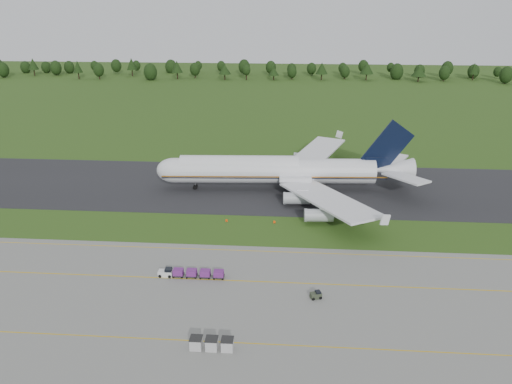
# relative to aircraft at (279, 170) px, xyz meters

# --- Properties ---
(ground) EXTENTS (600.00, 600.00, 0.00)m
(ground) POSITION_rel_aircraft_xyz_m (-2.54, -26.25, -5.70)
(ground) COLOR #284615
(ground) RESTS_ON ground
(apron) EXTENTS (300.00, 52.00, 0.06)m
(apron) POSITION_rel_aircraft_xyz_m (-2.54, -60.25, -5.67)
(apron) COLOR slate
(apron) RESTS_ON ground
(taxiway) EXTENTS (300.00, 40.00, 0.08)m
(taxiway) POSITION_rel_aircraft_xyz_m (-2.54, 1.75, -5.66)
(taxiway) COLOR black
(taxiway) RESTS_ON ground
(apron_markings) EXTENTS (300.00, 30.20, 0.01)m
(apron_markings) POSITION_rel_aircraft_xyz_m (-2.54, -53.23, -5.64)
(apron_markings) COLOR #C59D0B
(apron_markings) RESTS_ON apron
(tree_line) EXTENTS (529.39, 22.18, 11.72)m
(tree_line) POSITION_rel_aircraft_xyz_m (13.61, 193.89, 0.48)
(tree_line) COLOR black
(tree_line) RESTS_ON ground
(aircraft) EXTENTS (71.00, 69.21, 19.96)m
(aircraft) POSITION_rel_aircraft_xyz_m (0.00, 0.00, 0.00)
(aircraft) COLOR silver
(aircraft) RESTS_ON ground
(baggage_train) EXTENTS (12.73, 1.63, 1.56)m
(baggage_train) POSITION_rel_aircraft_xyz_m (-15.43, -47.51, -4.81)
(baggage_train) COLOR silver
(baggage_train) RESTS_ON apron
(utility_cart) EXTENTS (2.21, 1.74, 1.07)m
(utility_cart) POSITION_rel_aircraft_xyz_m (8.28, -53.01, -5.12)
(utility_cart) COLOR #303827
(utility_cart) RESTS_ON apron
(uld_row) EXTENTS (6.70, 1.90, 1.87)m
(uld_row) POSITION_rel_aircraft_xyz_m (-8.09, -67.91, -4.70)
(uld_row) COLOR #ADADAD
(uld_row) RESTS_ON apron
(edge_markers) EXTENTS (11.92, 0.30, 0.60)m
(edge_markers) POSITION_rel_aircraft_xyz_m (-5.97, -22.08, -5.43)
(edge_markers) COLOR #FF4708
(edge_markers) RESTS_ON ground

